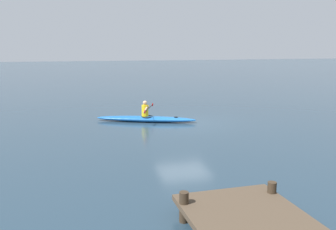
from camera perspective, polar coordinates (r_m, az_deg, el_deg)
The scene contains 3 objects.
ground_plane at distance 17.34m, azimuth 2.53°, elevation -1.34°, with size 160.00×160.00×0.00m, color #233847.
kayak at distance 17.70m, azimuth -3.56°, elevation -0.62°, with size 4.86×2.55×0.28m.
kayaker at distance 17.61m, azimuth -3.63°, elevation 0.90°, with size 1.00×2.31×0.77m.
Camera 1 is at (5.27, 16.11, 3.66)m, focal length 38.13 mm.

